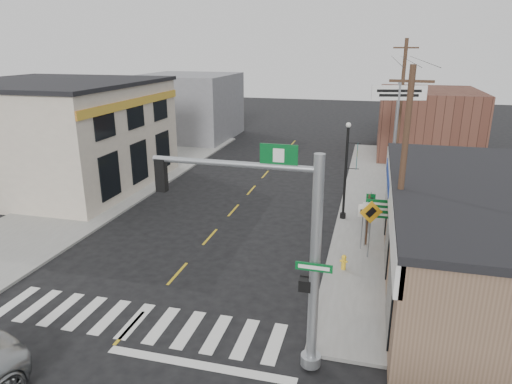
% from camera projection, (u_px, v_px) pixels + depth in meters
% --- Properties ---
extents(ground, '(140.00, 140.00, 0.00)m').
position_uv_depth(ground, '(130.00, 328.00, 15.60)').
color(ground, black).
rests_on(ground, ground).
extents(sidewalk_right, '(6.00, 38.00, 0.13)m').
position_uv_depth(sidewalk_right, '(393.00, 217.00, 25.40)').
color(sidewalk_right, gray).
rests_on(sidewalk_right, ground).
extents(sidewalk_left, '(6.00, 38.00, 0.13)m').
position_uv_depth(sidewalk_left, '(106.00, 192.00, 29.70)').
color(sidewalk_left, gray).
rests_on(sidewalk_left, ground).
extents(center_line, '(0.12, 56.00, 0.01)m').
position_uv_depth(center_line, '(210.00, 237.00, 22.96)').
color(center_line, gold).
rests_on(center_line, ground).
extents(crosswalk, '(11.00, 2.20, 0.01)m').
position_uv_depth(crosswalk, '(136.00, 321.00, 15.96)').
color(crosswalk, silver).
rests_on(crosswalk, ground).
extents(left_building, '(12.00, 12.00, 6.80)m').
position_uv_depth(left_building, '(56.00, 136.00, 30.55)').
color(left_building, beige).
rests_on(left_building, ground).
extents(bldg_distant_right, '(8.00, 10.00, 5.60)m').
position_uv_depth(bldg_distant_right, '(427.00, 122.00, 39.50)').
color(bldg_distant_right, brown).
rests_on(bldg_distant_right, ground).
extents(bldg_distant_left, '(9.00, 10.00, 6.40)m').
position_uv_depth(bldg_distant_left, '(188.00, 106.00, 46.71)').
color(bldg_distant_left, gray).
rests_on(bldg_distant_left, ground).
extents(traffic_signal_pole, '(5.23, 0.39, 6.63)m').
position_uv_depth(traffic_signal_pole, '(287.00, 240.00, 12.59)').
color(traffic_signal_pole, '#93979C').
rests_on(traffic_signal_pole, sidewalk_right).
extents(guide_sign, '(1.43, 0.13, 2.49)m').
position_uv_depth(guide_sign, '(381.00, 214.00, 21.13)').
color(guide_sign, '#4C3323').
rests_on(guide_sign, sidewalk_right).
extents(fire_hydrant, '(0.21, 0.21, 0.67)m').
position_uv_depth(fire_hydrant, '(344.00, 261.00, 19.27)').
color(fire_hydrant, yellow).
rests_on(fire_hydrant, sidewalk_right).
extents(ped_crossing_sign, '(1.04, 0.07, 2.68)m').
position_uv_depth(ped_crossing_sign, '(370.00, 219.00, 19.90)').
color(ped_crossing_sign, gray).
rests_on(ped_crossing_sign, sidewalk_right).
extents(lamp_post, '(0.69, 0.54, 5.28)m').
position_uv_depth(lamp_post, '(347.00, 164.00, 24.14)').
color(lamp_post, black).
rests_on(lamp_post, sidewalk_right).
extents(dance_center_sign, '(3.32, 0.21, 7.06)m').
position_uv_depth(dance_center_sign, '(397.00, 110.00, 28.05)').
color(dance_center_sign, gray).
rests_on(dance_center_sign, sidewalk_right).
extents(bare_tree, '(2.28, 2.28, 4.56)m').
position_uv_depth(bare_tree, '(436.00, 207.00, 16.22)').
color(bare_tree, black).
rests_on(bare_tree, sidewalk_right).
extents(shrub_front, '(1.32, 1.32, 0.99)m').
position_uv_depth(shrub_front, '(458.00, 320.00, 14.92)').
color(shrub_front, '#133216').
rests_on(shrub_front, sidewalk_right).
extents(shrub_back, '(1.04, 1.04, 0.78)m').
position_uv_depth(shrub_back, '(397.00, 237.00, 21.70)').
color(shrub_back, black).
rests_on(shrub_back, sidewalk_right).
extents(utility_pole_near, '(1.47, 0.22, 8.47)m').
position_uv_depth(utility_pole_near, '(401.00, 182.00, 16.51)').
color(utility_pole_near, '#3F2F1E').
rests_on(utility_pole_near, sidewalk_right).
extents(utility_pole_far, '(1.66, 0.25, 9.53)m').
position_uv_depth(utility_pole_far, '(400.00, 108.00, 31.63)').
color(utility_pole_far, '#3E2C1D').
rests_on(utility_pole_far, sidewalk_right).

